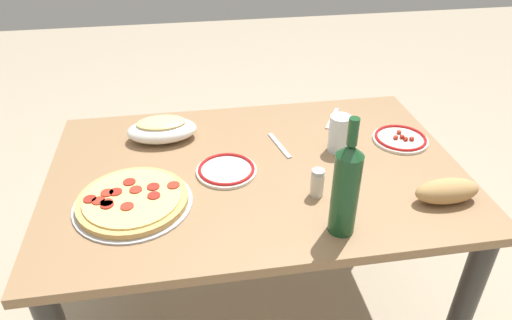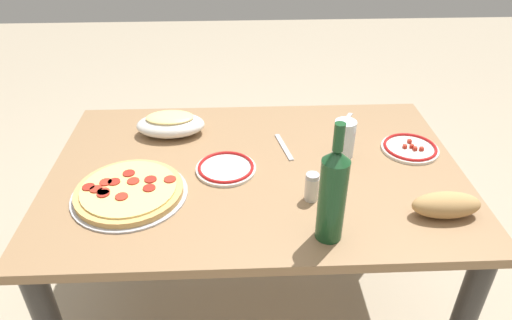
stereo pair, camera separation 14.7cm
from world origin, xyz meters
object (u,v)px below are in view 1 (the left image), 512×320
Objects in this scene: baked_pasta_dish at (162,129)px; pepperoni_pizza at (133,201)px; dining_table at (256,197)px; side_plate_near at (400,139)px; spice_shaker at (317,183)px; water_glass at (339,134)px; side_plate_far at (226,170)px; bread_loaf at (447,191)px; wine_bottle at (346,188)px.

pepperoni_pizza is at bearing 76.97° from baked_pasta_dish.
dining_table is at bearing -161.29° from pepperoni_pizza.
baked_pasta_dish reaches higher than side_plate_near.
spice_shaker reaches higher than pepperoni_pizza.
side_plate_far is (0.39, 0.07, -0.05)m from water_glass.
side_plate_far is at bearing -22.28° from bread_loaf.
bread_loaf is at bearing 153.24° from dining_table.
dining_table is 0.35m from water_glass.
baked_pasta_dish is 0.61m from water_glass.
wine_bottle reaches higher than side_plate_far.
baked_pasta_dish reaches higher than bread_loaf.
side_plate_near is (-0.82, 0.15, -0.03)m from baked_pasta_dish.
water_glass is 0.27m from spice_shaker.
spice_shaker is (0.14, 0.23, -0.02)m from water_glass.
wine_bottle is at bearing 49.58° from side_plate_near.
baked_pasta_dish is (-0.08, -0.36, 0.03)m from pepperoni_pizza.
dining_table is 0.55m from side_plate_near.
side_plate_near reaches higher than dining_table.
pepperoni_pizza is at bearing 22.89° from side_plate_far.
spice_shaker is (-0.53, 0.04, 0.03)m from pepperoni_pizza.
side_plate_far is at bearing -157.11° from pepperoni_pizza.
dining_table is 3.85× the size of pepperoni_pizza.
bread_loaf is at bearing 87.44° from side_plate_near.
side_plate_far is at bearing 10.57° from water_glass.
bread_loaf is at bearing 157.72° from side_plate_far.
wine_bottle is at bearing 98.18° from spice_shaker.
pepperoni_pizza is 0.92m from side_plate_near.
wine_bottle is 1.76× the size of bread_loaf.
water_glass reaches higher than pepperoni_pizza.
bread_loaf is at bearing 166.06° from spice_shaker.
baked_pasta_dish is 0.72× the size of wine_bottle.
water_glass is 0.67× the size of side_plate_near.
baked_pasta_dish is at bearing -38.43° from dining_table.
side_plate_far is at bearing -49.52° from wine_bottle.
side_plate_far is 0.30m from spice_shaker.
baked_pasta_dish is at bearing -50.72° from side_plate_far.
wine_bottle reaches higher than side_plate_near.
side_plate_near is at bearing -145.82° from spice_shaker.
bread_loaf is at bearing 124.43° from water_glass.
baked_pasta_dish is at bearing -50.03° from wine_bottle.
side_plate_near is 1.00× the size of bread_loaf.
wine_bottle is at bearing 11.66° from bread_loaf.
wine_bottle is 0.19m from spice_shaker.
spice_shaker reaches higher than dining_table.
dining_table is at bearing -26.76° from bread_loaf.
water_glass is at bearing -167.73° from dining_table.
baked_pasta_dish is 0.94m from bread_loaf.
bread_loaf is at bearing 171.70° from pepperoni_pizza.
side_plate_near reaches higher than side_plate_far.
side_plate_far is (0.27, -0.32, -0.13)m from wine_bottle.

